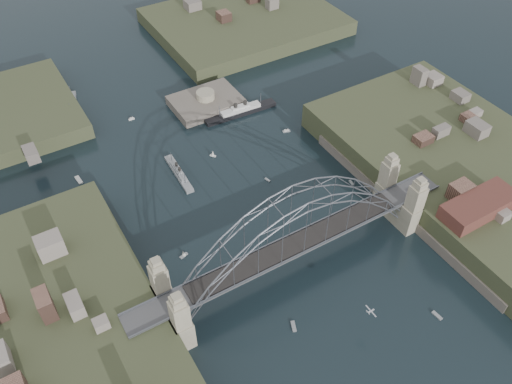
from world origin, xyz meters
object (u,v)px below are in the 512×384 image
object	(u,v)px
fort_island	(206,107)
ocean_liner	(241,112)
naval_cruiser_near	(179,173)
naval_cruiser_far	(72,106)
bridge	(297,233)
wharf_shed	(479,206)

from	to	relation	value
fort_island	ocean_liner	bearing A→B (deg)	-52.32
fort_island	naval_cruiser_near	world-z (taller)	fort_island
naval_cruiser_near	naval_cruiser_far	distance (m)	50.20
bridge	fort_island	world-z (taller)	bridge
wharf_shed	naval_cruiser_near	bearing A→B (deg)	133.08
wharf_shed	ocean_liner	bearing A→B (deg)	108.24
bridge	naval_cruiser_near	xyz separation A→B (m)	(-10.12, 43.87, -11.55)
naval_cruiser_far	ocean_liner	xyz separation A→B (m)	(45.86, -31.12, 0.06)
naval_cruiser_near	fort_island	bearing A→B (deg)	49.75
naval_cruiser_near	ocean_liner	distance (m)	33.87
naval_cruiser_near	ocean_liner	bearing A→B (deg)	28.93
fort_island	ocean_liner	size ratio (longest dim) A/B	0.89
fort_island	naval_cruiser_near	distance (m)	34.25
bridge	wharf_shed	xyz separation A→B (m)	(44.00, -14.00, -2.32)
bridge	naval_cruiser_near	size ratio (longest dim) A/B	5.00
bridge	ocean_liner	bearing A→B (deg)	72.05
naval_cruiser_near	ocean_liner	xyz separation A→B (m)	(29.64, 16.38, 0.16)
wharf_shed	naval_cruiser_far	xyz separation A→B (m)	(-70.34, 105.38, -9.12)
wharf_shed	naval_cruiser_far	size ratio (longest dim) A/B	1.20
wharf_shed	naval_cruiser_near	world-z (taller)	wharf_shed
bridge	naval_cruiser_far	distance (m)	95.78
wharf_shed	naval_cruiser_far	world-z (taller)	wharf_shed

